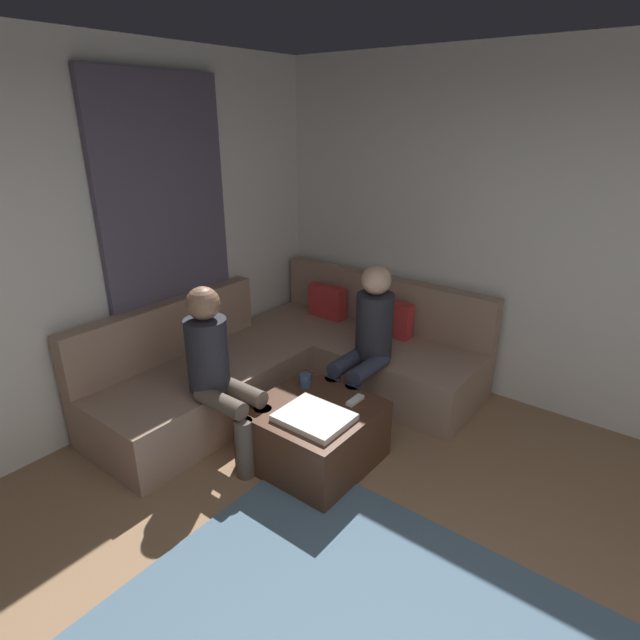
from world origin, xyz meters
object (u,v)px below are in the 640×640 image
(person_on_couch_back, at_px, (367,338))
(coffee_mug, at_px, (305,380))
(ottoman, at_px, (314,434))
(game_remote, at_px, (355,400))
(person_on_couch_side, at_px, (218,368))
(sectional_couch, at_px, (296,362))

(person_on_couch_back, bearing_deg, coffee_mug, 70.98)
(ottoman, height_order, coffee_mug, coffee_mug)
(game_remote, bearing_deg, ottoman, -129.29)
(person_on_couch_back, relative_size, person_on_couch_side, 1.00)
(game_remote, distance_m, person_on_couch_back, 0.57)
(ottoman, bearing_deg, person_on_couch_back, 93.49)
(coffee_mug, xyz_separation_m, person_on_couch_back, (0.18, 0.52, 0.19))
(game_remote, height_order, person_on_couch_side, person_on_couch_side)
(sectional_couch, bearing_deg, game_remote, -25.47)
(sectional_couch, xyz_separation_m, coffee_mug, (0.48, -0.46, 0.19))
(sectional_couch, height_order, coffee_mug, sectional_couch)
(game_remote, xyz_separation_m, person_on_couch_back, (-0.22, 0.48, 0.23))
(ottoman, height_order, game_remote, game_remote)
(sectional_couch, height_order, person_on_couch_side, person_on_couch_side)
(coffee_mug, distance_m, game_remote, 0.40)
(sectional_couch, height_order, game_remote, sectional_couch)
(person_on_couch_back, bearing_deg, game_remote, 115.07)
(sectional_couch, height_order, ottoman, sectional_couch)
(ottoman, distance_m, game_remote, 0.36)
(coffee_mug, height_order, person_on_couch_side, person_on_couch_side)
(game_remote, relative_size, person_on_couch_side, 0.12)
(ottoman, distance_m, person_on_couch_back, 0.83)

